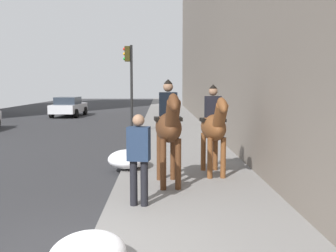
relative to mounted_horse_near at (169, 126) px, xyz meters
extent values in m
ellipsoid|color=#4C2B16|center=(0.08, 0.01, -0.04)|extent=(1.54, 0.69, 0.66)
cylinder|color=#4C2B16|center=(-0.35, -0.19, -0.78)|extent=(0.13, 0.13, 1.09)
cylinder|color=#4C2B16|center=(-0.38, 0.13, -0.78)|extent=(0.13, 0.13, 1.09)
cylinder|color=#4C2B16|center=(0.54, -0.11, -0.78)|extent=(0.13, 0.13, 1.09)
cylinder|color=#4C2B16|center=(0.51, 0.21, -0.78)|extent=(0.13, 0.13, 1.09)
cylinder|color=#4C2B16|center=(-0.69, -0.06, 0.31)|extent=(0.66, 0.34, 0.68)
ellipsoid|color=#4C2B16|center=(-0.90, -0.08, 0.56)|extent=(0.64, 0.28, 0.49)
cylinder|color=black|center=(0.79, 0.07, -0.13)|extent=(0.29, 0.13, 0.55)
cube|color=black|center=(0.13, 0.01, 0.15)|extent=(0.49, 0.64, 0.08)
cube|color=black|center=(0.13, 0.01, 0.46)|extent=(0.31, 0.40, 0.55)
sphere|color=#8C664C|center=(0.13, 0.01, 0.86)|extent=(0.22, 0.22, 0.22)
cone|color=black|center=(0.13, 0.01, 0.98)|extent=(0.22, 0.22, 0.10)
ellipsoid|color=brown|center=(1.10, -1.13, -0.15)|extent=(1.53, 0.66, 0.66)
cylinder|color=brown|center=(0.66, -1.32, -0.84)|extent=(0.13, 0.13, 0.98)
cylinder|color=brown|center=(0.64, -1.00, -0.84)|extent=(0.13, 0.13, 0.98)
cylinder|color=brown|center=(1.56, -1.25, -0.84)|extent=(0.13, 0.13, 0.98)
cylinder|color=brown|center=(1.54, -0.94, -0.84)|extent=(0.13, 0.13, 0.98)
cylinder|color=brown|center=(0.33, -1.18, 0.20)|extent=(0.65, 0.32, 0.68)
ellipsoid|color=brown|center=(0.12, -1.19, 0.45)|extent=(0.64, 0.26, 0.49)
cylinder|color=black|center=(1.81, -1.08, -0.25)|extent=(0.29, 0.12, 0.55)
cube|color=black|center=(1.15, -1.12, 0.03)|extent=(0.48, 0.63, 0.08)
cube|color=black|center=(1.15, -1.12, 0.35)|extent=(0.31, 0.40, 0.55)
sphere|color=#8C664C|center=(1.15, -1.12, 0.74)|extent=(0.22, 0.22, 0.22)
cone|color=black|center=(1.15, -1.12, 0.86)|extent=(0.21, 0.21, 0.10)
cylinder|color=black|center=(-1.46, 0.68, -0.90)|extent=(0.14, 0.14, 0.85)
cylinder|color=black|center=(-1.50, 0.48, -0.90)|extent=(0.14, 0.14, 0.85)
cube|color=#1E2D47|center=(-1.48, 0.58, -0.17)|extent=(0.32, 0.44, 0.62)
sphere|color=#8C664C|center=(-1.48, 0.58, 0.26)|extent=(0.22, 0.22, 0.22)
cube|color=silver|center=(20.63, 6.89, -0.83)|extent=(4.60, 1.91, 0.60)
cube|color=#262D38|center=(20.35, 6.90, -0.27)|extent=(2.12, 1.60, 0.52)
cylinder|color=black|center=(22.07, 7.69, -1.13)|extent=(0.65, 0.25, 0.64)
cylinder|color=black|center=(21.99, 5.97, -1.13)|extent=(0.65, 0.25, 0.64)
cylinder|color=black|center=(19.26, 7.80, -1.13)|extent=(0.65, 0.25, 0.64)
cylinder|color=black|center=(19.19, 6.08, -1.13)|extent=(0.65, 0.25, 0.64)
cylinder|color=black|center=(9.88, 1.51, 0.63)|extent=(0.12, 0.12, 4.15)
cube|color=#2D280C|center=(9.88, 1.69, 2.30)|extent=(0.20, 0.24, 0.70)
sphere|color=red|center=(9.88, 1.82, 2.52)|extent=(0.14, 0.14, 0.14)
sphere|color=orange|center=(9.88, 1.82, 2.30)|extent=(0.14, 0.14, 0.14)
sphere|color=green|center=(9.88, 1.82, 2.08)|extent=(0.14, 0.14, 0.14)
ellipsoid|color=white|center=(1.89, 1.06, -1.09)|extent=(1.38, 1.06, 0.48)
camera|label=1|loc=(-8.66, 0.19, 0.91)|focal=42.47mm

